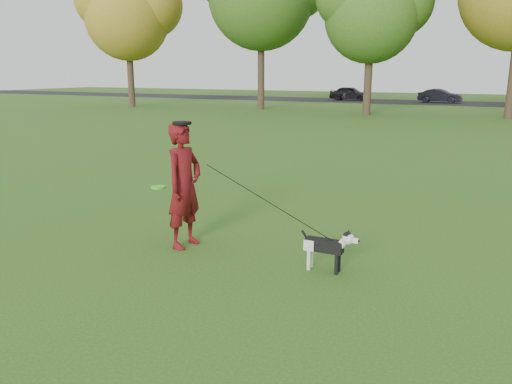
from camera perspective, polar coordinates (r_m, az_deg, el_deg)
The scene contains 7 objects.
ground at distance 7.33m, azimuth -4.01°, elevation -7.84°, with size 120.00×120.00×0.00m, color #285116.
road at distance 46.12m, azimuth 21.67°, elevation 9.41°, with size 120.00×7.00×0.02m, color black.
man at distance 7.73m, azimuth -8.21°, elevation 0.73°, with size 0.71×0.46×1.94m, color #530C0B.
dog at distance 6.88m, azimuth 8.30°, elevation -6.02°, with size 0.83×0.17×0.63m.
car_left at distance 47.59m, azimuth 10.74°, elevation 11.01°, with size 1.51×3.74×1.27m, color black.
car_mid at distance 46.18m, azimuth 20.29°, elevation 10.28°, with size 1.24×3.55×1.17m, color black.
man_held_items at distance 7.06m, azimuth 0.49°, elevation -0.55°, with size 2.96×0.39×1.53m.
Camera 1 is at (3.40, -5.91, 2.69)m, focal length 35.00 mm.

